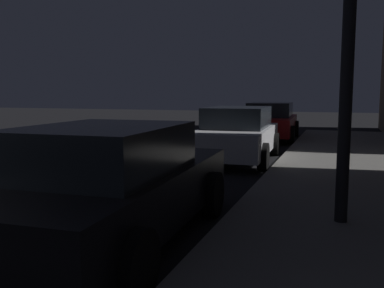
% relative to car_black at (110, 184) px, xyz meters
% --- Properties ---
extents(car_black, '(2.18, 4.39, 1.43)m').
position_rel_car_black_xyz_m(car_black, '(0.00, 0.00, 0.00)').
color(car_black, black).
rests_on(car_black, ground).
extents(car_white, '(2.10, 4.20, 1.43)m').
position_rel_car_black_xyz_m(car_white, '(-0.00, 6.57, 0.01)').
color(car_white, silver).
rests_on(car_white, ground).
extents(car_red, '(2.18, 4.47, 1.43)m').
position_rel_car_black_xyz_m(car_red, '(-0.00, 12.11, -0.01)').
color(car_red, maroon).
rests_on(car_red, ground).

